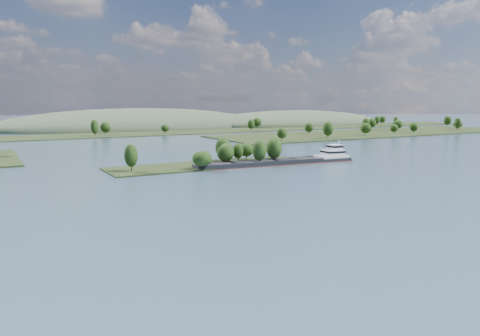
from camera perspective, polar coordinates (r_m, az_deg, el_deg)
ground at (r=179.14m, az=4.53°, el=-2.07°), size 1800.00×1800.00×0.00m
tree_island at (r=231.96m, az=-2.03°, el=1.34°), size 100.00×32.93×13.55m
right_bank at (r=464.78m, az=16.15°, el=4.22°), size 320.00×90.00×15.44m
back_shoreline at (r=440.04m, az=-15.37°, el=3.98°), size 900.00×60.00×16.05m
hill_east at (r=612.87m, az=6.64°, el=5.34°), size 260.00×140.00×36.00m
hill_west at (r=550.56m, az=-12.50°, el=4.85°), size 320.00×160.00×44.00m
cargo_barge at (r=238.21m, az=5.76°, el=0.89°), size 86.34×16.87×11.61m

